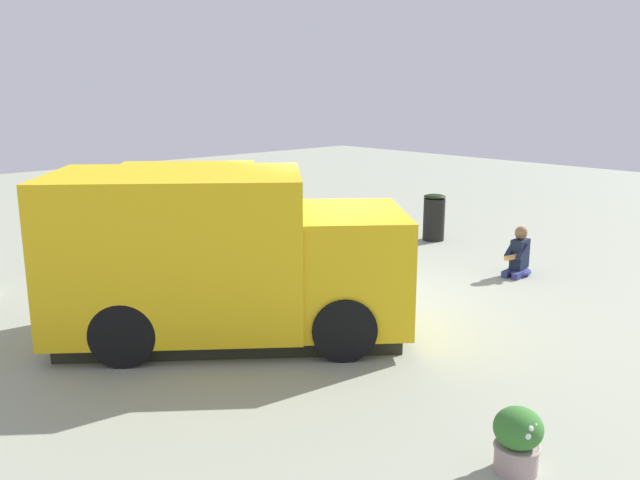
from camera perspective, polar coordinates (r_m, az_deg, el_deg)
The scene contains 6 objects.
ground_plane at distance 11.01m, azimuth 1.81°, elevation -4.71°, with size 40.00×40.00×0.00m, color #969C87.
food_truck at distance 9.01m, azimuth -8.46°, elevation -1.76°, with size 4.84×4.52×2.27m.
person_customer at distance 12.55m, azimuth 16.67°, elevation -1.34°, with size 0.75×0.49×0.90m.
planter_flowering_far at distance 6.38m, azimuth 16.58°, elevation -16.01°, with size 0.44×0.44×0.61m.
plaza_bench at distance 14.45m, azimuth -6.60°, elevation 1.06°, with size 1.82×0.77×0.50m.
trash_bin at distance 14.97m, azimuth 9.74°, elevation 1.96°, with size 0.48×0.48×1.04m.
Camera 1 is at (7.40, 7.42, 3.36)m, focal length 37.34 mm.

